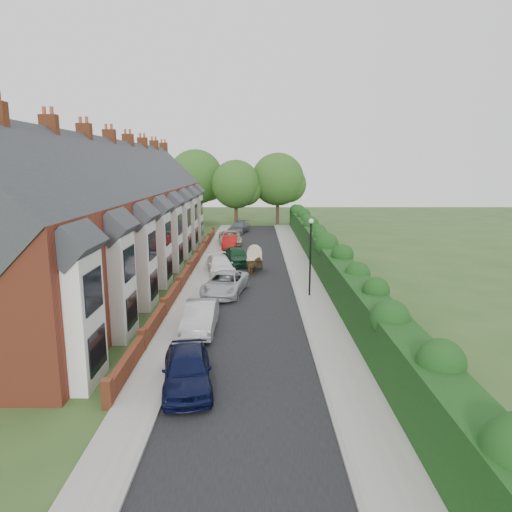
{
  "coord_description": "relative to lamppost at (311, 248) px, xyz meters",
  "views": [
    {
      "loc": [
        -0.07,
        -24.83,
        8.47
      ],
      "look_at": [
        -0.11,
        6.73,
        2.2
      ],
      "focal_mm": 32.0,
      "sensor_mm": 36.0,
      "label": 1
    }
  ],
  "objects": [
    {
      "name": "ground",
      "position": [
        -3.4,
        -4.0,
        -3.3
      ],
      "size": [
        140.0,
        140.0,
        0.0
      ],
      "primitive_type": "plane",
      "color": "#2D4C1E",
      "rests_on": "ground"
    },
    {
      "name": "road",
      "position": [
        -3.9,
        7.0,
        -3.29
      ],
      "size": [
        6.0,
        58.0,
        0.02
      ],
      "primitive_type": "cube",
      "color": "black",
      "rests_on": "ground"
    },
    {
      "name": "pavement_hedge_side",
      "position": [
        0.2,
        7.0,
        -3.24
      ],
      "size": [
        2.2,
        58.0,
        0.12
      ],
      "primitive_type": "cube",
      "color": "#999691",
      "rests_on": "ground"
    },
    {
      "name": "pavement_house_side",
      "position": [
        -7.75,
        7.0,
        -3.24
      ],
      "size": [
        1.7,
        58.0,
        0.12
      ],
      "primitive_type": "cube",
      "color": "#999691",
      "rests_on": "ground"
    },
    {
      "name": "kerb_hedge_side",
      "position": [
        -0.85,
        7.0,
        -3.23
      ],
      "size": [
        0.18,
        58.0,
        0.13
      ],
      "primitive_type": "cube",
      "color": "gray",
      "rests_on": "ground"
    },
    {
      "name": "kerb_house_side",
      "position": [
        -6.95,
        7.0,
        -3.23
      ],
      "size": [
        0.18,
        58.0,
        0.13
      ],
      "primitive_type": "cube",
      "color": "gray",
      "rests_on": "ground"
    },
    {
      "name": "hedge",
      "position": [
        2.0,
        7.0,
        -1.7
      ],
      "size": [
        2.1,
        58.0,
        2.85
      ],
      "color": "#143811",
      "rests_on": "ground"
    },
    {
      "name": "terrace_row",
      "position": [
        -14.27,
        5.98,
        1.18
      ],
      "size": [
        9.05,
        40.5,
        11.5
      ],
      "color": "brown",
      "rests_on": "ground"
    },
    {
      "name": "garden_wall_row",
      "position": [
        -8.75,
        6.0,
        -2.84
      ],
      "size": [
        0.35,
        40.35,
        1.1
      ],
      "color": "brown",
      "rests_on": "ground"
    },
    {
      "name": "lamppost",
      "position": [
        0.0,
        0.0,
        0.0
      ],
      "size": [
        0.32,
        0.32,
        5.16
      ],
      "color": "black",
      "rests_on": "ground"
    },
    {
      "name": "tree_far_left",
      "position": [
        -6.05,
        36.08,
        2.41
      ],
      "size": [
        7.14,
        6.8,
        9.29
      ],
      "color": "#332316",
      "rests_on": "ground"
    },
    {
      "name": "tree_far_right",
      "position": [
        -0.01,
        38.08,
        3.02
      ],
      "size": [
        7.98,
        7.6,
        10.31
      ],
      "color": "#332316",
      "rests_on": "ground"
    },
    {
      "name": "tree_far_back",
      "position": [
        -11.99,
        39.08,
        3.32
      ],
      "size": [
        8.4,
        8.0,
        10.82
      ],
      "color": "#332316",
      "rests_on": "ground"
    },
    {
      "name": "car_navy",
      "position": [
        -6.15,
        -12.46,
        -2.52
      ],
      "size": [
        2.52,
        4.8,
        1.56
      ],
      "primitive_type": "imported",
      "rotation": [
        0.0,
        0.0,
        0.15
      ],
      "color": "black",
      "rests_on": "ground"
    },
    {
      "name": "car_silver_a",
      "position": [
        -6.4,
        -6.26,
        -2.55
      ],
      "size": [
        1.61,
        4.56,
        1.5
      ],
      "primitive_type": "imported",
      "rotation": [
        0.0,
        0.0,
        -0.01
      ],
      "color": "#A5A4A9",
      "rests_on": "ground"
    },
    {
      "name": "car_silver_b",
      "position": [
        -5.56,
        0.7,
        -2.57
      ],
      "size": [
        3.33,
        5.61,
        1.46
      ],
      "primitive_type": "imported",
      "rotation": [
        0.0,
        0.0,
        -0.18
      ],
      "color": "#B2B4BA",
      "rests_on": "ground"
    },
    {
      "name": "car_white",
      "position": [
        -6.4,
        6.6,
        -2.6
      ],
      "size": [
        2.95,
        5.11,
        1.39
      ],
      "primitive_type": "imported",
      "rotation": [
        0.0,
        0.0,
        0.22
      ],
      "color": "white",
      "rests_on": "ground"
    },
    {
      "name": "car_green",
      "position": [
        -5.21,
        10.07,
        -2.54
      ],
      "size": [
        2.83,
        4.76,
        1.52
      ],
      "primitive_type": "imported",
      "rotation": [
        0.0,
        0.0,
        0.25
      ],
      "color": "#11381F",
      "rests_on": "ground"
    },
    {
      "name": "car_red",
      "position": [
        -6.24,
        17.8,
        -2.64
      ],
      "size": [
        1.49,
        4.03,
        1.32
      ],
      "primitive_type": "imported",
      "rotation": [
        0.0,
        0.0,
        -0.02
      ],
      "color": "maroon",
      "rests_on": "ground"
    },
    {
      "name": "car_beige",
      "position": [
        -6.4,
        20.58,
        -2.58
      ],
      "size": [
        2.93,
        5.4,
        1.44
      ],
      "primitive_type": "imported",
      "rotation": [
        0.0,
        0.0,
        0.11
      ],
      "color": "#CAB092",
      "rests_on": "ground"
    },
    {
      "name": "car_grey",
      "position": [
        -5.74,
        29.0,
        -2.6
      ],
      "size": [
        3.02,
        5.15,
        1.4
      ],
      "primitive_type": "imported",
      "rotation": [
        0.0,
        0.0,
        -0.23
      ],
      "color": "#595B61",
      "rests_on": "ground"
    },
    {
      "name": "horse",
      "position": [
        -3.64,
        5.88,
        -2.6
      ],
      "size": [
        1.31,
        1.81,
        1.39
      ],
      "primitive_type": "imported",
      "rotation": [
        0.0,
        0.0,
        2.76
      ],
      "color": "#523A1E",
      "rests_on": "ground"
    },
    {
      "name": "horse_cart",
      "position": [
        -3.64,
        7.66,
        -2.11
      ],
      "size": [
        1.31,
        2.89,
        2.08
      ],
      "color": "black",
      "rests_on": "ground"
    }
  ]
}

